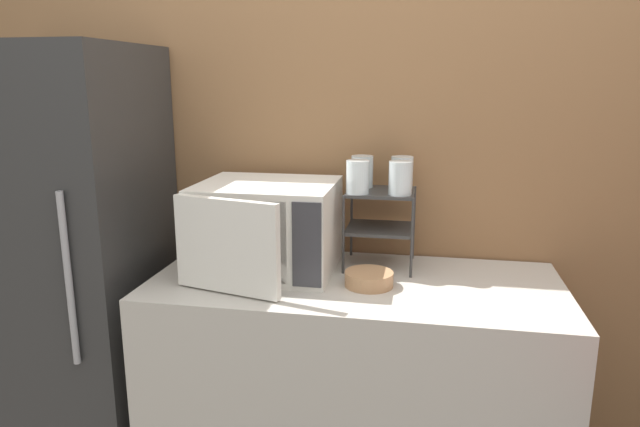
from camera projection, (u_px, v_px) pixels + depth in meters
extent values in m
cube|color=olive|center=(368.00, 158.00, 2.28)|extent=(8.00, 0.06, 2.60)
cube|color=#B7B2A8|center=(353.00, 396.00, 2.12)|extent=(1.44, 0.66, 0.91)
cube|color=silver|center=(268.00, 226.00, 2.10)|extent=(0.49, 0.43, 0.33)
cube|color=#B7B2A8|center=(236.00, 241.00, 1.91)|extent=(0.35, 0.01, 0.28)
cube|color=#333338|center=(307.00, 245.00, 1.86)|extent=(0.10, 0.01, 0.29)
cube|color=silver|center=(226.00, 246.00, 1.85)|extent=(0.38, 0.12, 0.31)
cylinder|color=#333333|center=(343.00, 235.00, 2.06)|extent=(0.01, 0.01, 0.29)
cylinder|color=#333333|center=(412.00, 238.00, 2.01)|extent=(0.01, 0.01, 0.29)
cylinder|color=#333333|center=(351.00, 220.00, 2.27)|extent=(0.01, 0.01, 0.29)
cylinder|color=#333333|center=(414.00, 223.00, 2.23)|extent=(0.01, 0.01, 0.29)
cube|color=#333333|center=(380.00, 229.00, 2.14)|extent=(0.25, 0.23, 0.01)
cube|color=#333333|center=(381.00, 192.00, 2.11)|extent=(0.25, 0.23, 0.01)
cylinder|color=silver|center=(358.00, 177.00, 2.04)|extent=(0.08, 0.08, 0.12)
cylinder|color=silver|center=(402.00, 172.00, 2.14)|extent=(0.08, 0.08, 0.12)
cylinder|color=silver|center=(400.00, 178.00, 2.02)|extent=(0.08, 0.08, 0.12)
cylinder|color=silver|center=(362.00, 171.00, 2.16)|extent=(0.08, 0.08, 0.12)
cylinder|color=#AD7F56|center=(369.00, 285.00, 1.96)|extent=(0.09, 0.09, 0.01)
cylinder|color=#AD7F56|center=(369.00, 279.00, 1.96)|extent=(0.17, 0.17, 0.05)
cube|color=#2D2D2D|center=(78.00, 271.00, 2.26)|extent=(0.60, 0.60, 1.73)
cylinder|color=#99999E|center=(69.00, 280.00, 1.90)|extent=(0.02, 0.02, 0.61)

